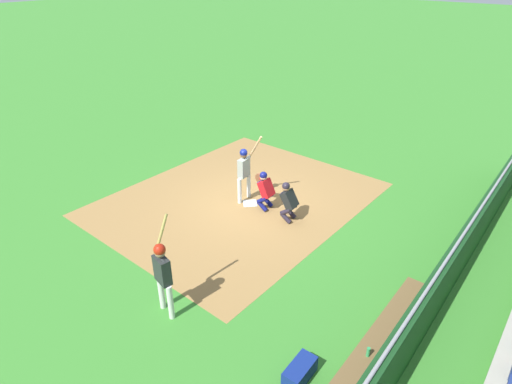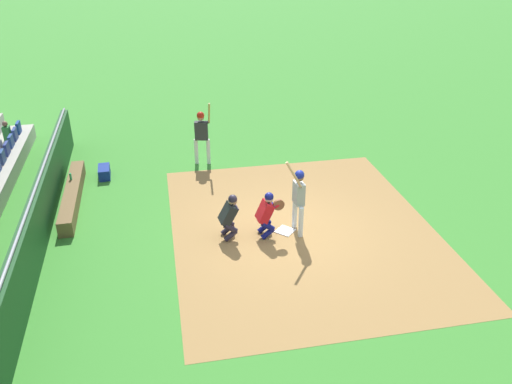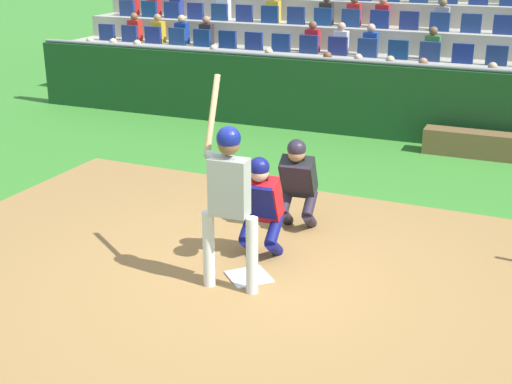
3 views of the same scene
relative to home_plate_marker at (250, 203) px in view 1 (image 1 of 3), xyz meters
name	(u,v)px [view 1 (image 1 of 3)]	position (x,y,z in m)	size (l,w,h in m)	color
ground_plane	(250,204)	(0.00, 0.00, -0.02)	(160.00, 160.00, 0.00)	#39832D
infield_dirt_patch	(238,199)	(0.00, 0.50, -0.01)	(8.61, 7.03, 0.01)	olive
home_plate_marker	(250,203)	(0.00, 0.00, 0.00)	(0.44, 0.44, 0.02)	white
batter_at_plate	(244,169)	(0.10, 0.30, 1.12)	(0.68, 0.60, 2.25)	silver
catcher_crouching	(265,188)	(0.09, -0.54, 0.70)	(0.48, 0.73, 1.29)	navy
home_plate_umpire	(288,200)	(-0.03, -1.51, 0.67)	(0.49, 0.52, 1.27)	#27202F
dugout_wall	(455,262)	(0.00, -6.32, 0.68)	(15.36, 0.24, 1.46)	#153F1B
dugout_bench	(377,341)	(-2.97, -5.77, 0.20)	(4.13, 0.40, 0.44)	brown
water_bottle_on_bench	(368,352)	(-3.62, -5.84, 0.53)	(0.07, 0.07, 0.21)	green
equipment_duffel_bag	(300,372)	(-4.53, -4.93, 0.16)	(0.75, 0.36, 0.35)	navy
on_deck_batter	(162,271)	(-4.93, -1.63, 1.16)	(0.66, 0.58, 2.30)	silver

